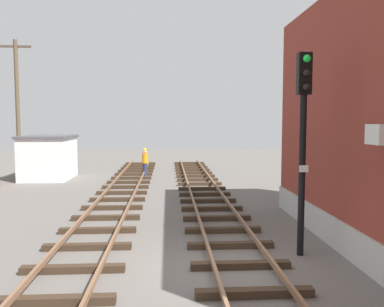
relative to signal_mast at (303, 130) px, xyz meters
The scene contains 7 objects.
ground_plane 4.26m from the signal_mast, 159.46° to the right, with size 80.00×80.00×0.00m, color #605B56.
track_near_building 3.87m from the signal_mast, 153.95° to the right, with size 2.50×49.21×0.32m.
track_centre 6.84m from the signal_mast, behind, with size 2.50×49.21×0.32m.
signal_mast is the anchor object (origin of this frame).
control_hut 18.84m from the signal_mast, 126.67° to the left, with size 3.00×3.80×2.76m.
utility_pole_far 18.92m from the signal_mast, 131.92° to the left, with size 1.80×0.24×8.48m.
track_worker_foreground 17.02m from the signal_mast, 107.81° to the left, with size 0.40×0.40×1.87m.
Camera 1 is at (-1.24, -9.44, 3.67)m, focal length 36.86 mm.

